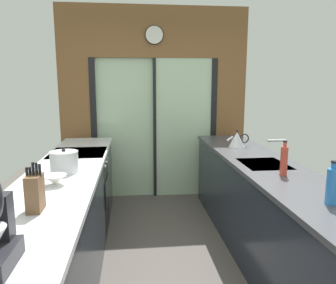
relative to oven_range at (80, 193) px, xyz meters
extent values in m
cube|color=#4C4742|center=(0.91, -0.65, -0.47)|extent=(5.04, 7.60, 0.02)
cube|color=brown|center=(0.91, 1.15, 1.89)|extent=(2.64, 0.08, 0.70)
cube|color=#B2D1AD|center=(0.49, 1.17, 0.54)|extent=(0.80, 0.02, 2.00)
cube|color=#B2D1AD|center=(1.33, 1.13, 0.54)|extent=(0.80, 0.02, 2.00)
cube|color=black|center=(0.05, 1.15, 0.54)|extent=(0.08, 0.10, 2.00)
cube|color=black|center=(1.77, 1.15, 0.54)|extent=(0.08, 0.10, 2.00)
cube|color=black|center=(0.91, 1.15, 0.54)|extent=(0.04, 0.10, 2.00)
cube|color=brown|center=(-0.20, 1.15, 0.54)|extent=(0.42, 0.08, 2.00)
cube|color=brown|center=(2.02, 1.15, 0.54)|extent=(0.42, 0.08, 2.00)
cylinder|color=white|center=(0.91, 1.09, 1.84)|extent=(0.23, 0.03, 0.23)
torus|color=black|center=(0.91, 1.09, 1.84)|extent=(0.25, 0.02, 0.25)
cube|color=#1E232D|center=(0.00, -1.57, -0.02)|extent=(0.58, 2.55, 0.88)
cube|color=#1E232D|center=(0.00, 0.63, -0.02)|extent=(0.58, 0.65, 0.88)
cube|color=#BCBCC1|center=(0.00, -0.95, 0.44)|extent=(0.62, 3.80, 0.04)
cube|color=#1E232D|center=(1.82, -0.95, -0.02)|extent=(0.58, 3.80, 0.88)
cube|color=#3D3D42|center=(1.82, -0.95, 0.44)|extent=(0.62, 3.80, 0.04)
cube|color=#B7BABC|center=(1.80, -0.70, 0.44)|extent=(0.40, 0.48, 0.05)
cylinder|color=#B7BABC|center=(2.00, -0.70, 0.58)|extent=(0.02, 0.02, 0.23)
cylinder|color=#B7BABC|center=(1.91, -0.70, 0.68)|extent=(0.18, 0.02, 0.02)
cube|color=black|center=(0.00, 0.00, -0.02)|extent=(0.58, 0.60, 0.88)
cube|color=black|center=(0.29, 0.00, 0.02)|extent=(0.01, 0.48, 0.28)
cube|color=black|center=(0.00, 0.00, 0.45)|extent=(0.58, 0.60, 0.03)
cylinder|color=#B7BABC|center=(0.30, -0.18, 0.34)|extent=(0.02, 0.04, 0.04)
cylinder|color=#B7BABC|center=(0.30, 0.00, 0.34)|extent=(0.02, 0.04, 0.04)
cylinder|color=#B7BABC|center=(0.30, 0.18, 0.34)|extent=(0.02, 0.04, 0.04)
cylinder|color=silver|center=(0.02, -1.16, 0.47)|extent=(0.08, 0.08, 0.01)
cone|color=silver|center=(0.02, -1.16, 0.51)|extent=(0.17, 0.17, 0.07)
cube|color=brown|center=(0.02, -1.64, 0.57)|extent=(0.08, 0.14, 0.22)
cylinder|color=black|center=(-0.02, -1.64, 0.70)|extent=(0.02, 0.02, 0.06)
cylinder|color=black|center=(0.00, -1.64, 0.70)|extent=(0.02, 0.02, 0.06)
cylinder|color=black|center=(0.02, -1.64, 0.71)|extent=(0.02, 0.02, 0.09)
cylinder|color=black|center=(0.04, -1.64, 0.71)|extent=(0.02, 0.02, 0.08)
cylinder|color=black|center=(0.05, -1.64, 0.71)|extent=(0.02, 0.02, 0.07)
cylinder|color=#B7BABC|center=(0.02, -0.81, 0.55)|extent=(0.23, 0.23, 0.17)
cylinder|color=#B7BABC|center=(0.02, -0.81, 0.64)|extent=(0.23, 0.23, 0.01)
sphere|color=black|center=(0.02, -0.81, 0.65)|extent=(0.03, 0.03, 0.03)
cone|color=#B7BABC|center=(1.80, 0.11, 0.55)|extent=(0.19, 0.19, 0.18)
sphere|color=black|center=(1.80, 0.11, 0.65)|extent=(0.03, 0.03, 0.03)
cylinder|color=#B7BABC|center=(1.71, 0.11, 0.56)|extent=(0.08, 0.02, 0.07)
torus|color=black|center=(1.89, 0.11, 0.56)|extent=(0.11, 0.01, 0.11)
cylinder|color=#286BB7|center=(1.80, -1.74, 0.58)|extent=(0.07, 0.07, 0.23)
cylinder|color=#286BB7|center=(1.80, -1.74, 0.71)|extent=(0.03, 0.03, 0.04)
cylinder|color=black|center=(1.80, -1.74, 0.74)|extent=(0.04, 0.04, 0.01)
cylinder|color=#B23D2D|center=(1.80, -1.09, 0.58)|extent=(0.06, 0.06, 0.24)
cylinder|color=#B23D2D|center=(1.80, -1.09, 0.72)|extent=(0.03, 0.03, 0.04)
cylinder|color=black|center=(1.80, -1.09, 0.74)|extent=(0.03, 0.03, 0.01)
camera|label=1|loc=(0.59, -3.53, 1.21)|focal=34.94mm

